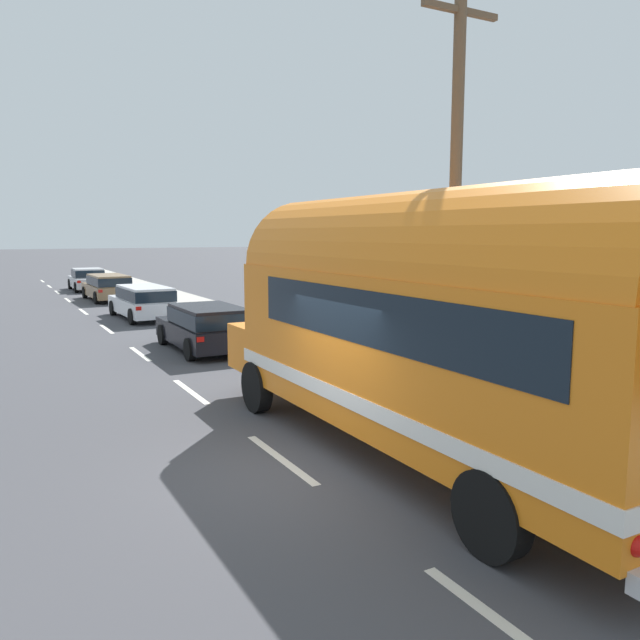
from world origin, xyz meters
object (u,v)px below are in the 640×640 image
car_lead (207,325)px  car_fourth (88,279)px  painted_bus (443,317)px  car_second (144,300)px  utility_pole (455,186)px  car_third (108,286)px

car_lead → car_fourth: (-0.04, 22.99, -0.05)m
painted_bus → car_fourth: 33.86m
car_second → painted_bus: bearing=-90.0°
painted_bus → car_fourth: bearing=90.1°
car_second → utility_pole: bearing=-80.9°
painted_bus → car_second: 18.90m
utility_pole → car_fourth: bearing=94.8°
painted_bus → car_third: size_ratio=2.30×
car_second → car_fourth: same height
utility_pole → painted_bus: utility_pole is taller
car_third → car_lead: bearing=-89.9°
car_second → car_third: size_ratio=1.00×
utility_pole → car_third: 24.62m
painted_bus → car_third: bearing=90.0°
car_second → car_fourth: 14.98m
painted_bus → car_second: (-0.01, 18.84, -1.52)m
car_fourth → car_third: bearing=-89.9°
utility_pole → car_second: size_ratio=1.78×
painted_bus → car_lead: 10.94m
car_second → car_third: 8.16m
painted_bus → car_lead: size_ratio=2.52×
utility_pole → painted_bus: (-2.55, -2.79, -2.12)m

